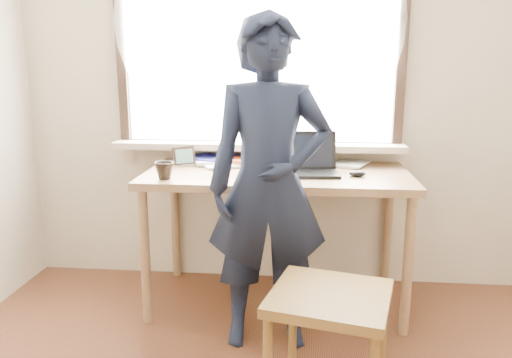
# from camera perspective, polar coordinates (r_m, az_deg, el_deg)

# --- Properties ---
(desk) EXTENTS (1.54, 0.77, 0.82)m
(desk) POSITION_cam_1_polar(r_m,az_deg,el_deg) (2.95, 2.44, -0.74)
(desk) COLOR olive
(desk) RESTS_ON ground
(laptop) EXTENTS (0.36, 0.30, 0.23)m
(laptop) POSITION_cam_1_polar(r_m,az_deg,el_deg) (2.89, 5.92, 1.75)
(laptop) COLOR black
(laptop) RESTS_ON desk
(mug_white) EXTENTS (0.16, 0.16, 0.09)m
(mug_white) POSITION_cam_1_polar(r_m,az_deg,el_deg) (3.13, 1.88, 2.55)
(mug_white) COLOR white
(mug_white) RESTS_ON desk
(mug_dark) EXTENTS (0.14, 0.14, 0.09)m
(mug_dark) POSITION_cam_1_polar(r_m,az_deg,el_deg) (2.76, -10.42, 0.95)
(mug_dark) COLOR black
(mug_dark) RESTS_ON desk
(mouse) EXTENTS (0.09, 0.06, 0.04)m
(mouse) POSITION_cam_1_polar(r_m,az_deg,el_deg) (2.84, 11.50, 0.62)
(mouse) COLOR black
(mouse) RESTS_ON desk
(desk_clutter) EXTENTS (0.84, 0.50, 0.05)m
(desk_clutter) POSITION_cam_1_polar(r_m,az_deg,el_deg) (3.16, -2.93, 2.22)
(desk_clutter) COLOR gold
(desk_clutter) RESTS_ON desk
(book_a) EXTENTS (0.25, 0.30, 0.02)m
(book_a) POSITION_cam_1_polar(r_m,az_deg,el_deg) (3.23, -4.98, 2.19)
(book_a) COLOR white
(book_a) RESTS_ON desk
(book_b) EXTENTS (0.27, 0.30, 0.02)m
(book_b) POSITION_cam_1_polar(r_m,az_deg,el_deg) (3.19, 9.24, 1.87)
(book_b) COLOR white
(book_b) RESTS_ON desk
(picture_frame) EXTENTS (0.12, 0.09, 0.11)m
(picture_frame) POSITION_cam_1_polar(r_m,az_deg,el_deg) (3.10, -8.26, 2.46)
(picture_frame) COLOR black
(picture_frame) RESTS_ON desk
(work_chair) EXTENTS (0.58, 0.57, 0.50)m
(work_chair) POSITION_cam_1_polar(r_m,az_deg,el_deg) (2.20, 8.39, -14.59)
(work_chair) COLOR brown
(work_chair) RESTS_ON ground
(person) EXTENTS (0.66, 0.47, 1.69)m
(person) POSITION_cam_1_polar(r_m,az_deg,el_deg) (2.50, 1.49, -0.73)
(person) COLOR black
(person) RESTS_ON ground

